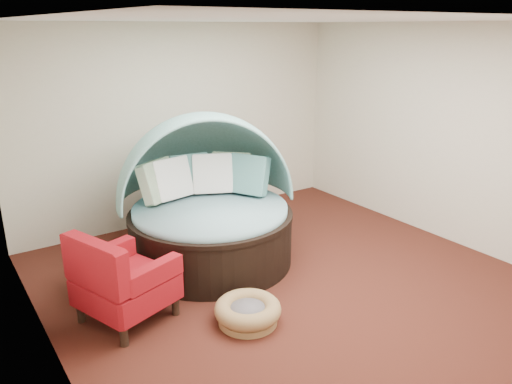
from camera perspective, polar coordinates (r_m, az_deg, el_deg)
floor at (r=5.75m, az=3.65°, el=-10.08°), size 5.00×5.00×0.00m
wall_back at (r=7.31m, az=-8.33°, el=7.66°), size 5.00×0.00×5.00m
wall_left at (r=4.23m, az=-23.75°, el=-1.68°), size 0.00×5.00×5.00m
wall_right at (r=7.02m, az=20.33°, el=6.27°), size 0.00×5.00×5.00m
ceiling at (r=5.06m, az=4.33°, el=19.04°), size 5.00×5.00×0.00m
canopy_daybed at (r=6.01m, az=-5.54°, el=-0.19°), size 2.48×2.44×1.80m
pet_basket at (r=4.96m, az=-0.95°, el=-13.50°), size 0.67×0.67×0.23m
red_armchair at (r=5.00m, az=-15.18°, el=-9.79°), size 1.02×1.02×0.94m
side_table at (r=5.65m, az=-17.35°, el=-8.09°), size 0.59×0.59×0.46m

